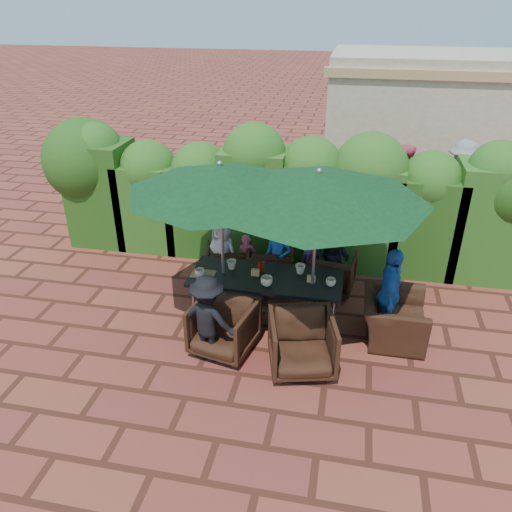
% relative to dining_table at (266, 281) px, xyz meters
% --- Properties ---
extents(ground, '(80.00, 80.00, 0.00)m').
position_rel_dining_table_xyz_m(ground, '(-0.11, -0.19, -0.67)').
color(ground, brown).
rests_on(ground, ground).
extents(dining_table, '(2.23, 0.90, 0.75)m').
position_rel_dining_table_xyz_m(dining_table, '(0.00, 0.00, 0.00)').
color(dining_table, black).
rests_on(dining_table, ground).
extents(umbrella_left, '(2.61, 2.61, 2.46)m').
position_rel_dining_table_xyz_m(umbrella_left, '(-0.64, -0.02, 1.54)').
color(umbrella_left, gray).
rests_on(umbrella_left, ground).
extents(umbrella_right, '(2.95, 2.95, 2.46)m').
position_rel_dining_table_xyz_m(umbrella_right, '(0.68, -0.06, 1.54)').
color(umbrella_right, gray).
rests_on(umbrella_right, ground).
extents(chair_far_left, '(0.85, 0.82, 0.73)m').
position_rel_dining_table_xyz_m(chair_far_left, '(-0.84, 1.01, -0.31)').
color(chair_far_left, black).
rests_on(chair_far_left, ground).
extents(chair_far_mid, '(0.87, 0.83, 0.79)m').
position_rel_dining_table_xyz_m(chair_far_mid, '(-0.12, 1.02, -0.28)').
color(chair_far_mid, black).
rests_on(chair_far_mid, ground).
extents(chair_far_right, '(0.78, 0.74, 0.72)m').
position_rel_dining_table_xyz_m(chair_far_right, '(0.93, 1.06, -0.31)').
color(chair_far_right, black).
rests_on(chair_far_right, ground).
extents(chair_near_left, '(0.94, 0.90, 0.82)m').
position_rel_dining_table_xyz_m(chair_near_left, '(-0.44, -0.84, -0.27)').
color(chair_near_left, black).
rests_on(chair_near_left, ground).
extents(chair_near_right, '(1.00, 0.96, 0.85)m').
position_rel_dining_table_xyz_m(chair_near_right, '(0.66, -1.00, -0.25)').
color(chair_near_right, black).
rests_on(chair_near_right, ground).
extents(chair_end_right, '(0.66, 1.01, 0.88)m').
position_rel_dining_table_xyz_m(chair_end_right, '(1.87, -0.08, -0.23)').
color(chair_end_right, black).
rests_on(chair_end_right, ground).
extents(adult_far_left, '(0.67, 0.54, 1.17)m').
position_rel_dining_table_xyz_m(adult_far_left, '(-0.90, 0.89, -0.09)').
color(adult_far_left, silver).
rests_on(adult_far_left, ground).
extents(adult_far_mid, '(0.49, 0.42, 1.20)m').
position_rel_dining_table_xyz_m(adult_far_mid, '(0.04, 0.86, -0.08)').
color(adult_far_mid, '#2058AE').
rests_on(adult_far_mid, ground).
extents(adult_far_right, '(0.72, 0.59, 1.29)m').
position_rel_dining_table_xyz_m(adult_far_right, '(0.90, 1.01, -0.03)').
color(adult_far_right, black).
rests_on(adult_far_right, ground).
extents(adult_near_left, '(0.86, 0.52, 1.25)m').
position_rel_dining_table_xyz_m(adult_near_left, '(-0.59, -1.04, -0.05)').
color(adult_near_left, black).
rests_on(adult_near_left, ground).
extents(adult_end_right, '(0.41, 0.82, 1.40)m').
position_rel_dining_table_xyz_m(adult_end_right, '(1.77, -0.08, 0.03)').
color(adult_end_right, '#2058AE').
rests_on(adult_end_right, ground).
extents(child_left, '(0.35, 0.30, 0.89)m').
position_rel_dining_table_xyz_m(child_left, '(-0.52, 1.00, -0.23)').
color(child_left, '#EF5472').
rests_on(child_left, ground).
extents(child_right, '(0.32, 0.27, 0.84)m').
position_rel_dining_table_xyz_m(child_right, '(0.54, 1.14, -0.26)').
color(child_right, '#774597').
rests_on(child_right, ground).
extents(pedestrian_a, '(1.50, 0.67, 1.56)m').
position_rel_dining_table_xyz_m(pedestrian_a, '(1.49, 3.93, 0.11)').
color(pedestrian_a, '#2C8C26').
rests_on(pedestrian_a, ground).
extents(pedestrian_b, '(0.92, 0.68, 1.72)m').
position_rel_dining_table_xyz_m(pedestrian_b, '(2.11, 4.14, 0.19)').
color(pedestrian_b, '#EF5472').
rests_on(pedestrian_b, ground).
extents(pedestrian_c, '(1.17, 1.25, 1.84)m').
position_rel_dining_table_xyz_m(pedestrian_c, '(3.30, 4.21, 0.25)').
color(pedestrian_c, gray).
rests_on(pedestrian_c, ground).
extents(cup_a, '(0.15, 0.15, 0.12)m').
position_rel_dining_table_xyz_m(cup_a, '(-0.95, -0.19, 0.13)').
color(cup_a, beige).
rests_on(cup_a, dining_table).
extents(cup_b, '(0.15, 0.15, 0.14)m').
position_rel_dining_table_xyz_m(cup_b, '(-0.55, 0.13, 0.14)').
color(cup_b, beige).
rests_on(cup_b, dining_table).
extents(cup_c, '(0.17, 0.17, 0.14)m').
position_rel_dining_table_xyz_m(cup_c, '(0.05, -0.24, 0.14)').
color(cup_c, beige).
rests_on(cup_c, dining_table).
extents(cup_d, '(0.15, 0.15, 0.14)m').
position_rel_dining_table_xyz_m(cup_d, '(0.48, 0.19, 0.15)').
color(cup_d, beige).
rests_on(cup_d, dining_table).
extents(cup_e, '(0.14, 0.14, 0.11)m').
position_rel_dining_table_xyz_m(cup_e, '(0.94, -0.07, 0.13)').
color(cup_e, beige).
rests_on(cup_e, dining_table).
extents(ketchup_bottle, '(0.04, 0.04, 0.17)m').
position_rel_dining_table_xyz_m(ketchup_bottle, '(-0.12, 0.10, 0.16)').
color(ketchup_bottle, '#B20C0A').
rests_on(ketchup_bottle, dining_table).
extents(sauce_bottle, '(0.04, 0.04, 0.17)m').
position_rel_dining_table_xyz_m(sauce_bottle, '(-0.07, 0.13, 0.16)').
color(sauce_bottle, '#4C230C').
rests_on(sauce_bottle, dining_table).
extents(serving_tray, '(0.35, 0.25, 0.02)m').
position_rel_dining_table_xyz_m(serving_tray, '(-0.92, -0.13, 0.08)').
color(serving_tray, '#906946').
rests_on(serving_tray, dining_table).
extents(number_block_left, '(0.12, 0.06, 0.10)m').
position_rel_dining_table_xyz_m(number_block_left, '(-0.16, 0.00, 0.13)').
color(number_block_left, tan).
rests_on(number_block_left, dining_table).
extents(number_block_right, '(0.12, 0.06, 0.10)m').
position_rel_dining_table_xyz_m(number_block_right, '(0.66, -0.02, 0.13)').
color(number_block_right, tan).
rests_on(number_block_right, dining_table).
extents(hedge_wall, '(9.10, 1.60, 2.49)m').
position_rel_dining_table_xyz_m(hedge_wall, '(-0.20, 2.13, 0.64)').
color(hedge_wall, '#1C3E11').
rests_on(hedge_wall, ground).
extents(building, '(6.20, 3.08, 3.20)m').
position_rel_dining_table_xyz_m(building, '(3.39, 6.80, 0.93)').
color(building, beige).
rests_on(building, ground).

